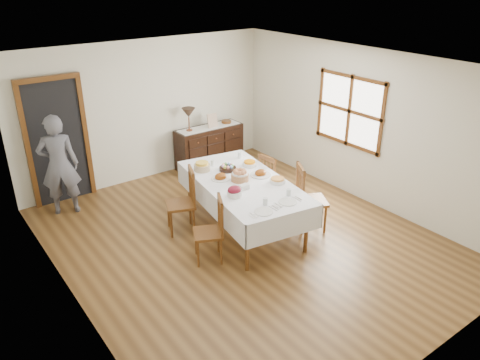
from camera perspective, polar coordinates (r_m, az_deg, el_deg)
ground at (r=7.10m, az=0.48°, el=-7.27°), size 6.00×6.00×0.00m
room_shell at (r=6.63m, az=-2.68°, el=6.06°), size 5.02×6.02×2.65m
dining_table at (r=7.05m, az=0.39°, el=-0.84°), size 1.55×2.52×0.81m
chair_left_near at (r=6.43m, az=-3.49°, el=-6.03°), size 0.53×0.53×0.94m
chair_left_far at (r=7.14m, az=-6.89°, el=-2.48°), size 0.55×0.55×1.02m
chair_right_near at (r=7.22m, az=8.33°, el=-2.11°), size 0.60×0.60×1.06m
chair_right_far at (r=7.87m, az=3.91°, el=-0.02°), size 0.43×0.43×0.94m
sideboard at (r=9.53m, az=-3.76°, el=4.08°), size 1.38×0.51×0.83m
person at (r=8.03m, az=-21.26°, el=2.07°), size 0.65×0.52×1.80m
bread_basket at (r=7.00m, az=-0.02°, el=0.57°), size 0.27×0.27×0.18m
egg_basket at (r=7.37m, az=-1.52°, el=1.48°), size 0.27×0.27×0.11m
ham_platter_a at (r=7.08m, az=-2.38°, el=0.35°), size 0.29×0.29×0.11m
ham_platter_b at (r=7.20m, az=2.52°, el=0.79°), size 0.33×0.33×0.11m
beet_bowl at (r=6.53m, az=-0.69°, el=-1.42°), size 0.21×0.21×0.15m
carrot_bowl at (r=7.53m, az=1.17°, el=1.99°), size 0.22×0.22×0.09m
pineapple_bowl at (r=7.38m, az=-4.65°, el=1.64°), size 0.26×0.26×0.14m
casserole_dish at (r=6.97m, az=4.60°, el=-0.05°), size 0.23×0.23×0.08m
butter_dish at (r=6.75m, az=0.51°, el=-0.84°), size 0.15×0.11×0.07m
setting_left at (r=6.20m, az=2.92°, el=-3.46°), size 0.44×0.31×0.10m
setting_right at (r=6.47m, az=5.83°, el=-2.29°), size 0.44×0.31×0.10m
glass_far_a at (r=7.56m, az=-3.38°, el=2.09°), size 0.06×0.06×0.09m
glass_far_b at (r=7.85m, az=-0.03°, el=3.07°), size 0.07×0.07×0.11m
runner at (r=9.38m, az=-3.79°, el=6.45°), size 1.30×0.35×0.01m
table_lamp at (r=9.09m, az=-6.29°, el=8.08°), size 0.26×0.26×0.46m
picture_frame at (r=9.33m, az=-3.38°, el=7.24°), size 0.22×0.08×0.28m
deco_bowl at (r=9.61m, az=-1.68°, el=7.10°), size 0.20×0.20×0.06m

